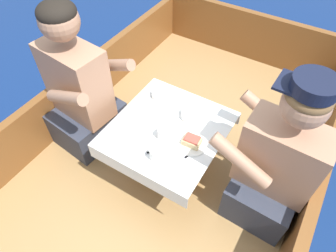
{
  "coord_description": "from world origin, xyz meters",
  "views": [
    {
      "loc": [
        0.6,
        -1.0,
        1.98
      ],
      "look_at": [
        0.0,
        -0.02,
        0.67
      ],
      "focal_mm": 32.0,
      "sensor_mm": 36.0,
      "label": 1
    }
  ],
  "objects_px": {
    "sandwich": "(192,141)",
    "coffee_cup_starboard": "(164,133)",
    "person_port": "(81,92)",
    "person_starboard": "(275,165)",
    "coffee_cup_port": "(156,154)"
  },
  "relations": [
    {
      "from": "person_starboard",
      "to": "coffee_cup_port",
      "type": "relative_size",
      "value": 10.6
    },
    {
      "from": "person_port",
      "to": "sandwich",
      "type": "relative_size",
      "value": 9.98
    },
    {
      "from": "person_port",
      "to": "person_starboard",
      "type": "relative_size",
      "value": 1.04
    },
    {
      "from": "sandwich",
      "to": "coffee_cup_port",
      "type": "relative_size",
      "value": 1.11
    },
    {
      "from": "person_port",
      "to": "sandwich",
      "type": "xyz_separation_m",
      "value": [
        0.79,
        0.02,
        -0.0
      ]
    },
    {
      "from": "person_port",
      "to": "coffee_cup_starboard",
      "type": "bearing_deg",
      "value": 5.31
    },
    {
      "from": "person_starboard",
      "to": "coffee_cup_port",
      "type": "height_order",
      "value": "person_starboard"
    },
    {
      "from": "coffee_cup_port",
      "to": "coffee_cup_starboard",
      "type": "xyz_separation_m",
      "value": [
        -0.04,
        0.15,
        0.0
      ]
    },
    {
      "from": "person_port",
      "to": "coffee_cup_starboard",
      "type": "xyz_separation_m",
      "value": [
        0.63,
        -0.01,
        0.0
      ]
    },
    {
      "from": "person_port",
      "to": "coffee_cup_starboard",
      "type": "height_order",
      "value": "person_port"
    },
    {
      "from": "person_starboard",
      "to": "coffee_cup_port",
      "type": "bearing_deg",
      "value": 28.65
    },
    {
      "from": "person_port",
      "to": "sandwich",
      "type": "bearing_deg",
      "value": 7.84
    },
    {
      "from": "sandwich",
      "to": "coffee_cup_starboard",
      "type": "height_order",
      "value": "coffee_cup_starboard"
    },
    {
      "from": "person_port",
      "to": "sandwich",
      "type": "height_order",
      "value": "person_port"
    },
    {
      "from": "person_port",
      "to": "person_starboard",
      "type": "bearing_deg",
      "value": 11.99
    }
  ]
}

